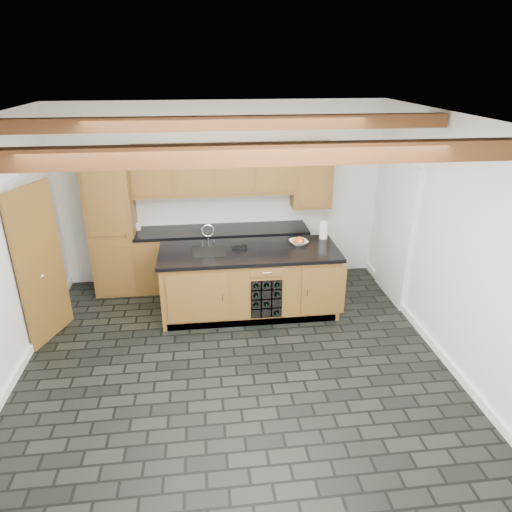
{
  "coord_description": "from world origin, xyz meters",
  "views": [
    {
      "loc": [
        -0.28,
        -4.43,
        3.31
      ],
      "look_at": [
        0.34,
        0.8,
        1.05
      ],
      "focal_mm": 32.0,
      "sensor_mm": 36.0,
      "label": 1
    }
  ],
  "objects_px": {
    "island": "(250,281)",
    "fruit_bowl": "(299,242)",
    "paper_towel": "(324,230)",
    "kitchen_scale": "(239,246)"
  },
  "relations": [
    {
      "from": "island",
      "to": "paper_towel",
      "type": "relative_size",
      "value": 10.0
    },
    {
      "from": "island",
      "to": "paper_towel",
      "type": "bearing_deg",
      "value": 17.09
    },
    {
      "from": "paper_towel",
      "to": "kitchen_scale",
      "type": "bearing_deg",
      "value": -169.44
    },
    {
      "from": "island",
      "to": "kitchen_scale",
      "type": "distance_m",
      "value": 0.52
    },
    {
      "from": "island",
      "to": "paper_towel",
      "type": "distance_m",
      "value": 1.31
    },
    {
      "from": "island",
      "to": "paper_towel",
      "type": "height_order",
      "value": "paper_towel"
    },
    {
      "from": "fruit_bowl",
      "to": "paper_towel",
      "type": "relative_size",
      "value": 1.01
    },
    {
      "from": "fruit_bowl",
      "to": "paper_towel",
      "type": "bearing_deg",
      "value": 26.09
    },
    {
      "from": "island",
      "to": "fruit_bowl",
      "type": "height_order",
      "value": "fruit_bowl"
    },
    {
      "from": "island",
      "to": "fruit_bowl",
      "type": "bearing_deg",
      "value": 11.44
    }
  ]
}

